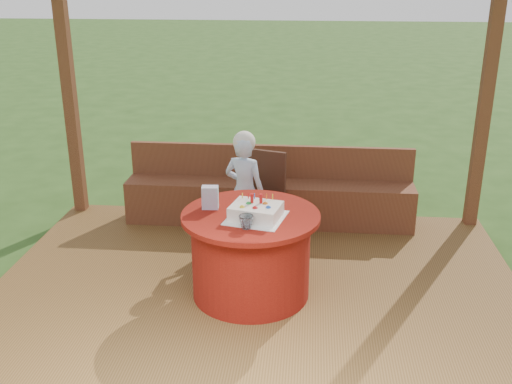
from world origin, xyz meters
TOP-DOWN VIEW (x-y plane):
  - ground at (0.00, 0.00)m, footprint 60.00×60.00m
  - deck at (0.00, 0.00)m, footprint 4.50×4.00m
  - pergola at (0.00, 0.00)m, footprint 4.50×4.00m
  - bench at (0.00, 1.72)m, footprint 3.00×0.42m
  - table at (-0.04, 0.19)m, footprint 1.11×1.11m
  - chair at (-0.05, 1.37)m, footprint 0.51×0.51m
  - elderly_woman at (-0.20, 1.16)m, footprint 0.46×0.37m
  - birthday_cake at (0.01, 0.10)m, footprint 0.51×0.51m
  - gift_bag at (-0.37, 0.27)m, footprint 0.14×0.09m
  - drinking_glass at (-0.04, -0.10)m, footprint 0.13×0.13m

SIDE VIEW (x-z plane):
  - ground at x=0.00m, z-range 0.00..0.00m
  - deck at x=0.00m, z-range 0.00..0.12m
  - bench at x=0.00m, z-range -0.02..0.79m
  - table at x=-0.04m, z-range 0.13..0.84m
  - chair at x=-0.05m, z-range 0.16..1.02m
  - elderly_woman at x=-0.20m, z-range 0.13..1.27m
  - drinking_glass at x=-0.04m, z-range 0.84..0.94m
  - birthday_cake at x=0.01m, z-range 0.80..0.99m
  - gift_bag at x=-0.37m, z-range 0.84..1.02m
  - pergola at x=0.00m, z-range 1.05..3.77m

